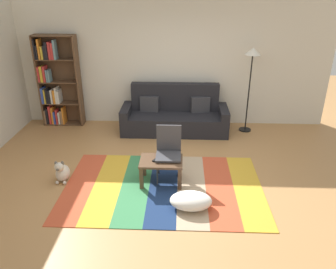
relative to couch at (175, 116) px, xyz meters
name	(u,v)px	position (x,y,z in m)	size (l,w,h in m)	color
ground_plane	(168,179)	(-0.06, -2.02, -0.34)	(14.00, 14.00, 0.00)	#B27F4C
back_wall	(173,64)	(-0.06, 0.53, 1.01)	(6.80, 0.10, 2.70)	silver
rug	(163,187)	(-0.13, -2.26, -0.33)	(3.13, 2.04, 0.01)	#C64C2D
couch	(175,116)	(0.00, 0.00, 0.00)	(2.26, 0.80, 1.00)	black
bookshelf	(55,84)	(-2.65, 0.28, 0.60)	(0.90, 0.28, 1.99)	brown
coffee_table	(161,165)	(-0.17, -2.12, -0.01)	(0.68, 0.48, 0.40)	#513826
pouf	(191,201)	(0.30, -2.78, -0.21)	(0.61, 0.41, 0.23)	white
dog	(62,172)	(-1.79, -2.13, -0.18)	(0.22, 0.35, 0.40)	beige
standing_lamp	(252,62)	(1.55, 0.07, 1.16)	(0.32, 0.32, 1.80)	black
tv_remote	(156,159)	(-0.25, -2.12, 0.08)	(0.04, 0.15, 0.02)	black
folding_chair	(169,148)	(-0.06, -1.94, 0.20)	(0.40, 0.40, 0.90)	#38383D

